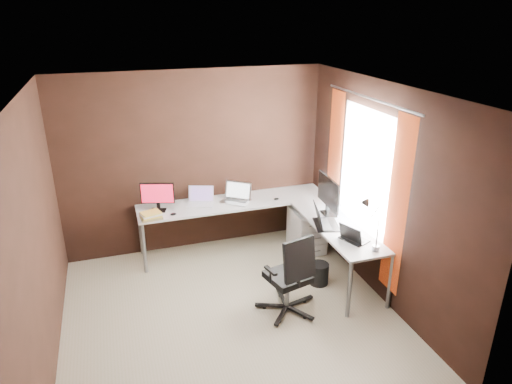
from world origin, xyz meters
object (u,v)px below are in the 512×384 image
Objects in this scene: monitor_right at (328,194)px; laptop_silver at (236,197)px; laptop_black_big at (323,221)px; book_stack at (151,215)px; laptop_black_small at (353,237)px; laptop_white at (201,200)px; wastebasket at (319,274)px; desk_lamp at (370,219)px; drawer_pedestal at (307,230)px; monitor_left at (157,195)px; office_chair at (289,289)px.

monitor_right reaches higher than laptop_silver.
laptop_black_big is 1.57× the size of book_stack.
monitor_right reaches higher than laptop_black_small.
laptop_white is 0.87× the size of laptop_silver.
laptop_white reaches higher than wastebasket.
laptop_silver is 0.80× the size of desk_lamp.
laptop_silver is (-0.99, 0.80, -0.23)m from monitor_right.
monitor_right is 1.34× the size of laptop_silver.
book_stack is at bearing 81.60° from laptop_black_big.
drawer_pedestal is 0.89m from wastebasket.
drawer_pedestal is 1.62m from desk_lamp.
laptop_black_small is at bearing -20.20° from monitor_left.
monitor_left is 2.31m from wastebasket.
laptop_silver is at bearing 9.84° from book_stack.
drawer_pedestal is 2.06× the size of book_stack.
laptop_white is 1.87m from wastebasket.
monitor_left is at bearing 72.10° from monitor_right.
desk_lamp is (0.06, -0.22, 0.32)m from laptop_black_small.
monitor_right is at bearing -81.16° from drawer_pedestal.
desk_lamp is (2.20, -1.55, 0.33)m from book_stack.
monitor_left is 0.60m from laptop_white.
desk_lamp is 1.20m from office_chair.
drawer_pedestal is at bearing 6.98° from monitor_left.
book_stack is 2.00m from office_chair.
laptop_white is 1.86m from office_chair.
office_chair is at bearing 137.50° from monitor_right.
monitor_right is 1.30m from laptop_silver.
drawer_pedestal is at bearing -21.38° from laptop_black_small.
monitor_left is at bearing 145.64° from wastebasket.
office_chair is (1.21, -1.63, -0.66)m from monitor_left.
monitor_right is 0.40m from laptop_black_big.
office_chair is (0.15, -1.61, -0.50)m from laptop_silver.
laptop_black_big is 1.68× the size of wastebasket.
monitor_left reaches higher than laptop_white.
desk_lamp is (2.08, -1.77, 0.15)m from monitor_left.
laptop_white is (-1.41, 0.42, 0.48)m from drawer_pedestal.
office_chair is (-0.78, -1.26, -0.01)m from drawer_pedestal.
office_chair is (0.63, -1.68, -0.49)m from laptop_white.
laptop_black_small is (0.02, -1.18, 0.48)m from drawer_pedestal.
laptop_silver is 1.02× the size of laptop_black_big.
wastebasket is (1.78, -1.22, -0.81)m from monitor_left.
laptop_white is at bearing 19.24° from laptop_black_small.
drawer_pedestal is 0.96× the size of monitor_right.
book_stack is at bearing -139.06° from laptop_white.
wastebasket is (1.90, -1.00, -0.63)m from book_stack.
laptop_white is (0.58, 0.06, -0.17)m from monitor_left.
laptop_silver reaches higher than drawer_pedestal.
laptop_silver reaches higher than laptop_white.
book_stack is at bearing -132.76° from laptop_silver.
monitor_right reaches higher than laptop_black_big.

